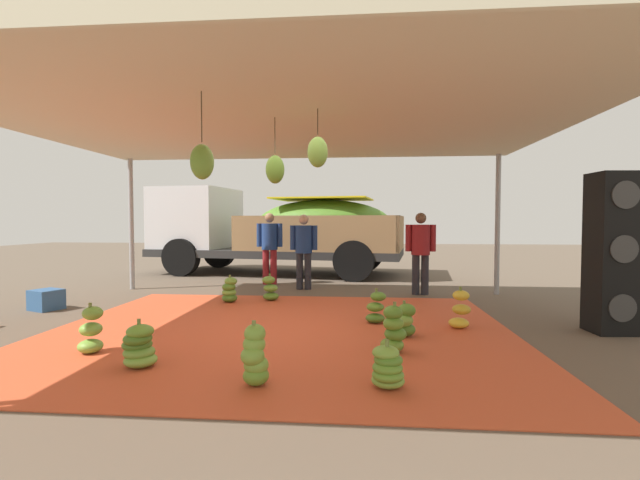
% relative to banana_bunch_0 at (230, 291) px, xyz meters
% --- Properties ---
extents(ground_plane, '(40.00, 40.00, 0.00)m').
position_rel_banana_bunch_0_xyz_m(ground_plane, '(1.26, 1.06, -0.22)').
color(ground_plane, brown).
extents(tarp_orange, '(6.11, 5.32, 0.01)m').
position_rel_banana_bunch_0_xyz_m(tarp_orange, '(1.26, -1.94, -0.21)').
color(tarp_orange, '#D1512D').
rests_on(tarp_orange, ground).
extents(tent_canopy, '(8.00, 7.00, 2.84)m').
position_rel_banana_bunch_0_xyz_m(tent_canopy, '(1.26, -2.03, 2.54)').
color(tent_canopy, '#9EA0A5').
rests_on(tent_canopy, ground).
extents(banana_bunch_0, '(0.38, 0.38, 0.49)m').
position_rel_banana_bunch_0_xyz_m(banana_bunch_0, '(0.00, 0.00, 0.00)').
color(banana_bunch_0, '#477523').
rests_on(banana_bunch_0, tarp_orange).
extents(banana_bunch_1, '(0.38, 0.39, 0.43)m').
position_rel_banana_bunch_0_xyz_m(banana_bunch_1, '(2.55, -3.89, -0.04)').
color(banana_bunch_1, '#75A83D').
rests_on(banana_bunch_1, tarp_orange).
extents(banana_bunch_2, '(0.43, 0.43, 0.47)m').
position_rel_banana_bunch_0_xyz_m(banana_bunch_2, '(0.12, -3.52, -0.01)').
color(banana_bunch_2, '#75A83D').
rests_on(banana_bunch_2, tarp_orange).
extents(banana_bunch_3, '(0.33, 0.35, 0.55)m').
position_rel_banana_bunch_0_xyz_m(banana_bunch_3, '(-0.64, -3.11, 0.02)').
color(banana_bunch_3, '#75A83D').
rests_on(banana_bunch_3, tarp_orange).
extents(banana_bunch_4, '(0.33, 0.33, 0.57)m').
position_rel_banana_bunch_0_xyz_m(banana_bunch_4, '(3.68, -1.63, 0.03)').
color(banana_bunch_4, gold).
rests_on(banana_bunch_4, tarp_orange).
extents(banana_bunch_5, '(0.34, 0.32, 0.56)m').
position_rel_banana_bunch_0_xyz_m(banana_bunch_5, '(2.69, -2.81, 0.03)').
color(banana_bunch_5, '#60932D').
rests_on(banana_bunch_5, tarp_orange).
extents(banana_bunch_6, '(0.31, 0.32, 0.58)m').
position_rel_banana_bunch_0_xyz_m(banana_bunch_6, '(1.39, -3.92, 0.05)').
color(banana_bunch_6, '#60932D').
rests_on(banana_bunch_6, tarp_orange).
extents(banana_bunch_7, '(0.37, 0.37, 0.45)m').
position_rel_banana_bunch_0_xyz_m(banana_bunch_7, '(2.88, -2.12, -0.02)').
color(banana_bunch_7, '#477523').
rests_on(banana_bunch_7, tarp_orange).
extents(banana_bunch_8, '(0.39, 0.41, 0.49)m').
position_rel_banana_bunch_0_xyz_m(banana_bunch_8, '(2.55, -1.38, -0.01)').
color(banana_bunch_8, '#477523').
rests_on(banana_bunch_8, tarp_orange).
extents(banana_bunch_9, '(0.42, 0.41, 0.49)m').
position_rel_banana_bunch_0_xyz_m(banana_bunch_9, '(0.69, 0.26, -0.01)').
color(banana_bunch_9, '#518428').
rests_on(banana_bunch_9, tarp_orange).
extents(cargo_truck_main, '(7.11, 3.42, 2.40)m').
position_rel_banana_bunch_0_xyz_m(cargo_truck_main, '(-0.08, 4.48, 1.06)').
color(cargo_truck_main, '#2D2D2D').
rests_on(cargo_truck_main, ground).
extents(worker_0, '(0.60, 0.36, 1.63)m').
position_rel_banana_bunch_0_xyz_m(worker_0, '(3.53, 1.19, 0.73)').
color(worker_0, '#26262D').
rests_on(worker_0, ground).
extents(worker_1, '(0.60, 0.37, 1.65)m').
position_rel_banana_bunch_0_xyz_m(worker_1, '(0.26, 2.35, 0.74)').
color(worker_1, maroon).
rests_on(worker_1, ground).
extents(worker_2, '(0.59, 0.36, 1.60)m').
position_rel_banana_bunch_0_xyz_m(worker_2, '(1.14, 1.65, 0.72)').
color(worker_2, '#26262D').
rests_on(worker_2, ground).
extents(speaker_stack, '(0.58, 0.52, 2.09)m').
position_rel_banana_bunch_0_xyz_m(speaker_stack, '(5.60, -1.66, 0.83)').
color(speaker_stack, black).
rests_on(speaker_stack, ground).
extents(crate_1, '(0.54, 0.53, 0.33)m').
position_rel_banana_bunch_0_xyz_m(crate_1, '(-2.83, -0.88, -0.05)').
color(crate_1, '#335B8E').
rests_on(crate_1, ground).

